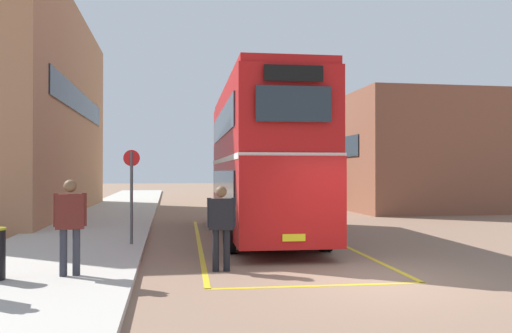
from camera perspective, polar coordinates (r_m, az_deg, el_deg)
The scene contains 10 objects.
ground_plane at distance 24.40m, azimuth -0.32°, elevation -5.45°, with size 135.60×135.60×0.00m, color #846651.
sidewalk_left at distance 26.61m, azimuth -15.19°, elevation -4.87°, with size 4.00×57.60×0.14m, color #B2ADA3.
brick_building_left at distance 27.62m, azimuth -24.21°, elevation 5.38°, with size 5.59×18.14×9.83m.
depot_building_right at distance 34.06m, azimuth 13.01°, elevation 1.17°, with size 7.39×17.20×6.18m.
double_decker_bus at distance 16.92m, azimuth 0.45°, elevation 0.88°, with size 3.05×10.73×4.75m.
single_deck_bus at distance 34.09m, azimuth 2.74°, elevation -1.29°, with size 3.60×8.88×3.02m.
pedestrian_boarding at distance 11.11m, azimuth -3.79°, elevation -5.95°, with size 0.60×0.27×1.79m.
pedestrian_waiting_near at distance 10.50m, azimuth -19.52°, elevation -5.43°, with size 0.60×0.28×1.80m.
bus_stop_sign at distance 14.60m, azimuth -13.34°, elevation -2.18°, with size 0.44×0.08×2.54m.
bay_marking_yellow at distance 15.13m, azimuth 1.63°, elevation -8.48°, with size 4.58×12.78×0.01m.
Camera 1 is at (-3.89, -9.60, 2.10)m, focal length 36.89 mm.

